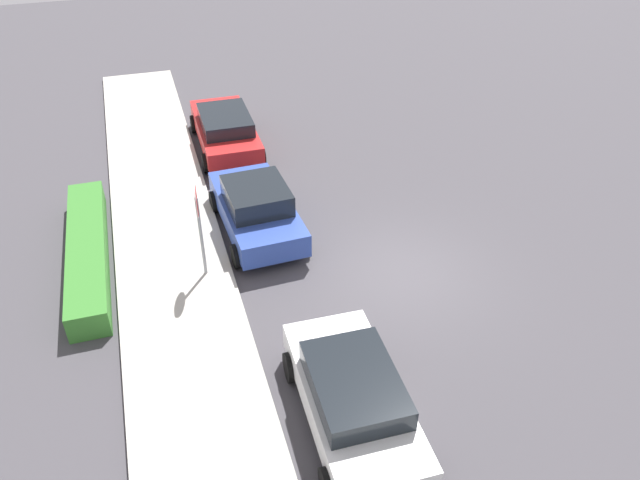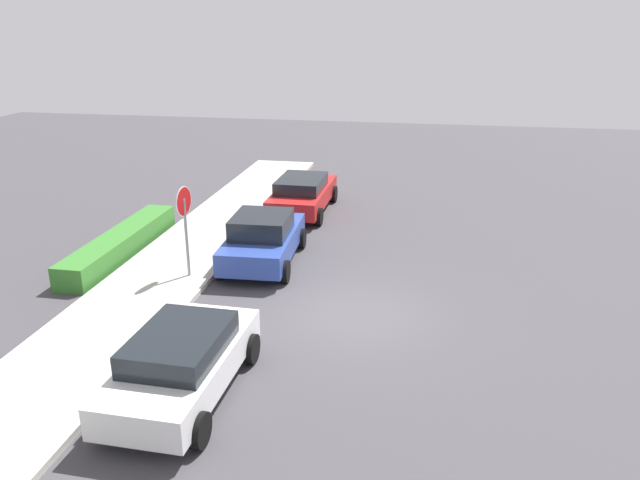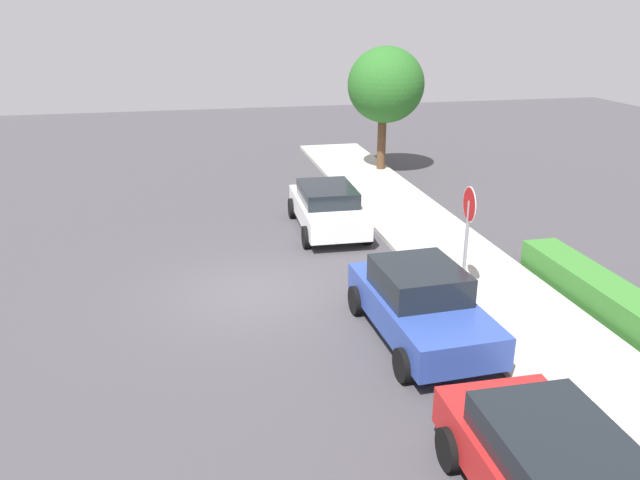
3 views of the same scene
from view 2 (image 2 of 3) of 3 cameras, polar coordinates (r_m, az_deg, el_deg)
name	(u,v)px [view 2 (image 2 of 3)]	position (r m, az deg, el deg)	size (l,w,h in m)	color
ground_plane	(354,314)	(15.47, 3.16, -6.78)	(60.00, 60.00, 0.00)	#423F44
sidewalk_curb	(143,294)	(16.97, -15.86, -4.80)	(32.00, 2.84, 0.14)	#B2ADA3
stop_sign	(185,216)	(17.13, -12.25, 2.14)	(0.81, 0.10, 2.68)	gray
parked_car_blue	(263,239)	(18.37, -5.24, 0.12)	(4.16, 2.18, 1.53)	#2D479E
parked_car_white	(182,362)	(12.33, -12.46, -10.80)	(4.18, 2.08, 1.37)	white
parked_car_red	(303,193)	(23.25, -1.61, 4.29)	(4.49, 2.06, 1.37)	red
front_yard_hedge	(121,243)	(20.09, -17.74, -0.30)	(6.05, 0.94, 0.69)	#387A2D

